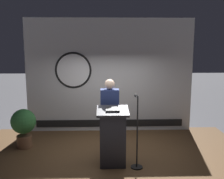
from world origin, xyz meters
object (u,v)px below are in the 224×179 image
at_px(speaker_person, 110,117).
at_px(potted_plant, 24,125).
at_px(microphone_stand, 137,143).
at_px(podium, 113,137).

distance_m(speaker_person, potted_plant, 2.14).
height_order(speaker_person, potted_plant, speaker_person).
bearing_deg(speaker_person, microphone_stand, -48.00).
bearing_deg(microphone_stand, podium, 167.29).
xyz_separation_m(microphone_stand, potted_plant, (-2.58, 1.12, 0.06)).
xyz_separation_m(speaker_person, microphone_stand, (0.53, -0.59, -0.37)).
height_order(microphone_stand, potted_plant, microphone_stand).
bearing_deg(potted_plant, microphone_stand, -23.46).
bearing_deg(speaker_person, podium, -84.33).
bearing_deg(podium, microphone_stand, -12.71).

